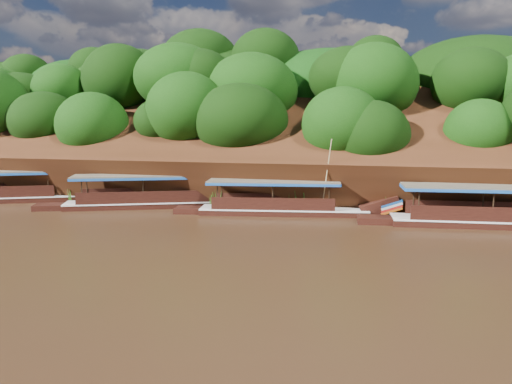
# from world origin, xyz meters

# --- Properties ---
(ground) EXTENTS (160.00, 160.00, 0.00)m
(ground) POSITION_xyz_m (0.00, 0.00, 0.00)
(ground) COLOR black
(ground) RESTS_ON ground
(riverbank) EXTENTS (120.00, 30.06, 19.40)m
(riverbank) POSITION_xyz_m (-0.01, 22.73, 1.89)
(riverbank) COLOR #31190B
(riverbank) RESTS_ON ground
(boat_1) EXTENTS (14.62, 4.27, 6.05)m
(boat_1) POSITION_xyz_m (-0.32, 8.48, 0.57)
(boat_1) COLOR black
(boat_1) RESTS_ON ground
(boat_2) EXTENTS (16.03, 8.19, 6.58)m
(boat_2) POSITION_xyz_m (-10.76, 9.31, 0.59)
(boat_2) COLOR black
(boat_2) RESTS_ON ground
(boat_3) EXTENTS (14.37, 8.17, 3.15)m
(boat_3) POSITION_xyz_m (-23.98, 8.82, 0.60)
(boat_3) COLOR black
(boat_3) RESTS_ON ground
(reeds) EXTENTS (51.25, 2.64, 2.26)m
(reeds) POSITION_xyz_m (-2.65, 9.50, 0.95)
(reeds) COLOR #2F6018
(reeds) RESTS_ON ground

